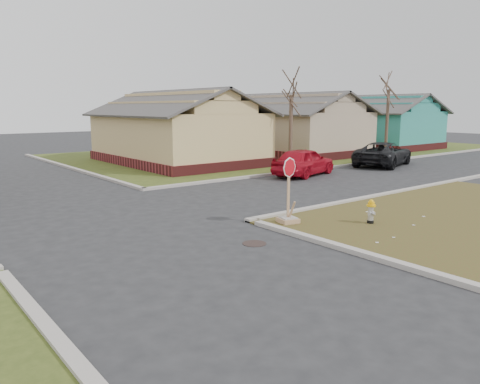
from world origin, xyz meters
TOP-DOWN VIEW (x-y plane):
  - ground at (0.00, 0.00)m, footprint 120.00×120.00m
  - verge_far_right at (22.00, 18.00)m, footprint 37.00×19.00m
  - curbs at (0.00, 5.00)m, footprint 80.00×40.00m
  - manhole at (2.20, -0.50)m, footprint 0.64×0.64m
  - side_house_yellow at (10.00, 16.50)m, footprint 7.60×11.60m
  - side_house_tan at (20.00, 16.50)m, footprint 7.60×11.60m
  - side_house_teal at (30.00, 16.50)m, footprint 7.60×11.60m
  - tree_mid_right at (14.00, 10.20)m, footprint 0.22×0.22m
  - tree_far_right at (24.00, 10.50)m, footprint 0.22×0.22m
  - fire_hydrant at (6.31, -1.16)m, footprint 0.28×0.28m
  - stop_sign at (4.38, 0.48)m, footprint 0.57×0.56m
  - red_sedan at (12.33, 7.48)m, footprint 4.64×2.81m
  - dark_pickup at (19.26, 7.41)m, footprint 5.73×3.92m

SIDE VIEW (x-z plane):
  - ground at x=0.00m, z-range 0.00..0.00m
  - curbs at x=0.00m, z-range -0.06..0.06m
  - manhole at x=2.20m, z-range 0.00..0.01m
  - verge_far_right at x=22.00m, z-range 0.00..0.05m
  - fire_hydrant at x=6.31m, z-range 0.09..0.83m
  - stop_sign at x=4.38m, z-range -0.53..1.50m
  - dark_pickup at x=19.26m, z-range 0.00..1.46m
  - red_sedan at x=12.33m, z-range 0.00..1.48m
  - tree_mid_right at x=14.00m, z-range 0.05..4.25m
  - side_house_yellow at x=10.00m, z-range -0.16..4.54m
  - side_house_tan at x=20.00m, z-range -0.16..4.54m
  - side_house_teal at x=30.00m, z-range -0.16..4.54m
  - tree_far_right at x=24.00m, z-range 0.05..4.81m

